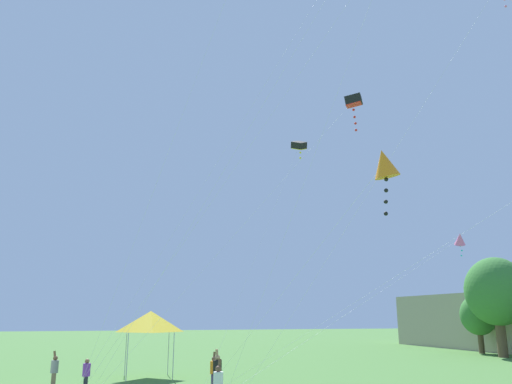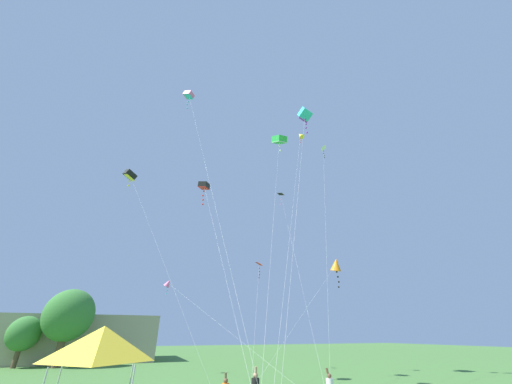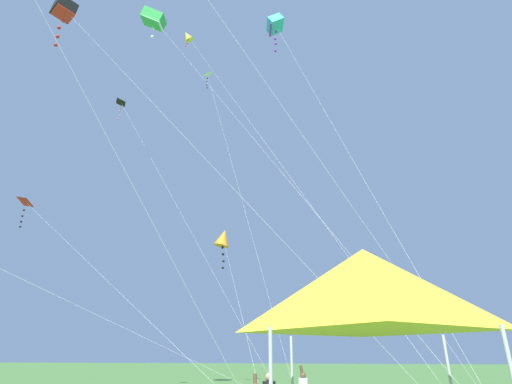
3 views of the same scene
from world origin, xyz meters
The scene contains 11 objects.
tree_far_left centered at (-16.07, 40.90, 3.75)m, with size 3.84×3.46×5.80m.
tree_near_right centered at (-11.43, 39.37, 5.91)m, with size 6.06×5.46×9.15m.
festival_tent centered at (-4.80, 6.89, 3.35)m, with size 3.01×3.01×4.00m.
person_grey_shirt centered at (-1.36, 1.74, 0.92)m, with size 0.39×0.39×1.89m.
person_purple_shirt centered at (0.51, 3.42, 0.86)m, with size 0.38×0.38×1.59m.
person_black_shirt centered at (2.92, 9.62, 1.02)m, with size 0.43×0.43×2.10m.
person_orange_shirt centered at (1.30, 9.78, 0.91)m, with size 0.38×0.38×1.87m.
kite_orange_diamond_0 centered at (12.41, 13.90, 9.24)m, with size 11.47×5.29×9.90m.
kite_black_box_3 centered at (-6.10, 17.69, 16.56)m, with size 7.90×9.02×17.14m.
kite_pink_diamond_4 centered at (-0.61, 27.27, 8.83)m, with size 7.82×19.47×9.41m.
kite_black_box_7 centered at (0.87, 18.88, 17.40)m, with size 1.33×15.76×17.88m.
Camera 1 is at (28.31, 4.28, 3.70)m, focal length 35.00 mm.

